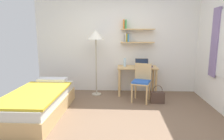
{
  "coord_description": "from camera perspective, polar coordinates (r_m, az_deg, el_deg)",
  "views": [
    {
      "loc": [
        0.07,
        -3.2,
        1.55
      ],
      "look_at": [
        -0.12,
        0.51,
        0.85
      ],
      "focal_mm": 31.68,
      "sensor_mm": 36.0,
      "label": 1
    }
  ],
  "objects": [
    {
      "name": "ground_plane",
      "position": [
        3.56,
        1.57,
        -15.16
      ],
      "size": [
        5.28,
        5.28,
        0.0
      ],
      "primitive_type": "plane",
      "color": "brown"
    },
    {
      "name": "wall_back",
      "position": [
        5.23,
        2.28,
        7.98
      ],
      "size": [
        4.4,
        0.27,
        2.6
      ],
      "color": "white",
      "rests_on": "ground_plane"
    },
    {
      "name": "bed",
      "position": [
        4.08,
        -20.27,
        -8.77
      ],
      "size": [
        0.92,
        1.96,
        0.54
      ],
      "color": "tan",
      "rests_on": "ground_plane"
    },
    {
      "name": "desk",
      "position": [
        5.01,
        7.26,
        -0.66
      ],
      "size": [
        0.98,
        0.53,
        0.71
      ],
      "color": "tan",
      "rests_on": "ground_plane"
    },
    {
      "name": "desk_chair",
      "position": [
        4.56,
        8.57,
        -3.01
      ],
      "size": [
        0.51,
        0.52,
        0.86
      ],
      "color": "tan",
      "rests_on": "ground_plane"
    },
    {
      "name": "standing_lamp",
      "position": [
        4.85,
        -4.71,
        9.21
      ],
      "size": [
        0.41,
        0.41,
        1.62
      ],
      "color": "#B2A893",
      "rests_on": "ground_plane"
    },
    {
      "name": "laptop",
      "position": [
        5.0,
        8.6,
        1.53
      ],
      "size": [
        0.33,
        0.21,
        0.2
      ],
      "color": "black",
      "rests_on": "desk"
    },
    {
      "name": "water_bottle",
      "position": [
        4.98,
        3.74,
        2.25
      ],
      "size": [
        0.07,
        0.07,
        0.21
      ],
      "primitive_type": "cylinder",
      "color": "silver",
      "rests_on": "desk"
    },
    {
      "name": "book_stack",
      "position": [
        4.99,
        10.65,
        1.09
      ],
      "size": [
        0.15,
        0.22,
        0.04
      ],
      "color": "purple",
      "rests_on": "desk"
    },
    {
      "name": "handbag",
      "position": [
        4.57,
        12.99,
        -7.6
      ],
      "size": [
        0.3,
        0.13,
        0.41
      ],
      "color": "#4C382D",
      "rests_on": "ground_plane"
    }
  ]
}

